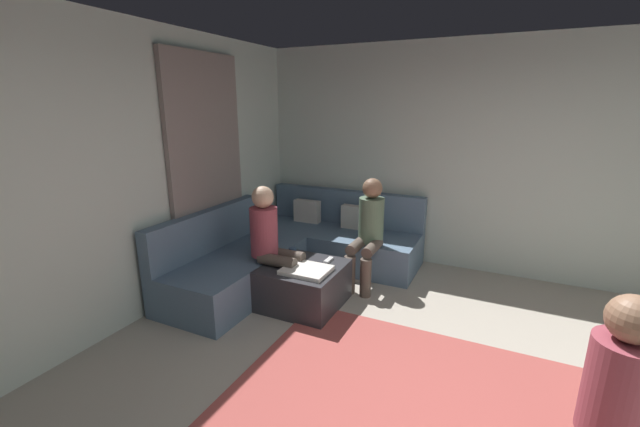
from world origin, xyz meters
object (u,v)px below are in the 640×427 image
object	(u,v)px
coffee_mug	(293,252)
person_on_armchair	(630,397)
sectional_couch	(295,250)
person_on_couch_back	(368,228)
ottoman	(303,285)
game_remote	(329,260)
person_on_couch_side	(272,240)

from	to	relation	value
coffee_mug	person_on_armchair	xyz separation A→B (m)	(2.61, -1.38, 0.17)
sectional_couch	coffee_mug	size ratio (longest dim) A/B	26.84
coffee_mug	person_on_couch_back	world-z (taller)	person_on_couch_back
ottoman	game_remote	world-z (taller)	game_remote
person_on_armchair	person_on_couch_back	bearing A→B (deg)	-175.39
person_on_couch_back	person_on_armchair	bearing A→B (deg)	135.47
coffee_mug	person_on_armchair	world-z (taller)	person_on_armchair
coffee_mug	person_on_couch_back	distance (m)	0.87
coffee_mug	person_on_couch_side	xyz separation A→B (m)	(-0.11, -0.22, 0.19)
ottoman	game_remote	distance (m)	0.36
game_remote	person_on_couch_side	xyz separation A→B (m)	(-0.51, -0.26, 0.23)
person_on_couch_side	person_on_armchair	distance (m)	2.95
person_on_couch_back	coffee_mug	bearing A→B (deg)	41.26
sectional_couch	ottoman	xyz separation A→B (m)	(0.47, -0.69, -0.07)
coffee_mug	game_remote	size ratio (longest dim) A/B	0.63
person_on_couch_side	game_remote	bearing A→B (deg)	117.17
game_remote	person_on_couch_back	bearing A→B (deg)	65.28
coffee_mug	game_remote	bearing A→B (deg)	5.71
person_on_couch_back	person_on_armchair	xyz separation A→B (m)	(1.97, -1.94, -0.01)
ottoman	person_on_armchair	bearing A→B (deg)	-26.59
person_on_couch_back	game_remote	bearing A→B (deg)	65.28
person_on_armchair	game_remote	bearing A→B (deg)	-163.52
sectional_couch	game_remote	size ratio (longest dim) A/B	17.00
game_remote	sectional_couch	bearing A→B (deg)	144.48
coffee_mug	person_on_couch_back	bearing A→B (deg)	41.26
game_remote	person_on_armchair	distance (m)	2.63
ottoman	coffee_mug	world-z (taller)	coffee_mug
ottoman	person_on_couch_back	distance (m)	0.96
person_on_couch_side	coffee_mug	bearing A→B (deg)	154.26
game_remote	ottoman	bearing A→B (deg)	-129.29
ottoman	coffee_mug	xyz separation A→B (m)	(-0.22, 0.18, 0.26)
person_on_couch_side	person_on_armchair	size ratio (longest dim) A/B	1.02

